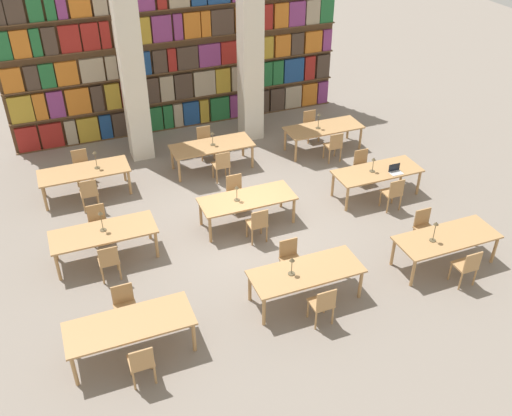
{
  "coord_description": "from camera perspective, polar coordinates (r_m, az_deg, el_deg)",
  "views": [
    {
      "loc": [
        -4.03,
        -10.45,
        7.97
      ],
      "look_at": [
        0.0,
        -0.29,
        0.66
      ],
      "focal_mm": 40.0,
      "sensor_mm": 36.0,
      "label": 1
    }
  ],
  "objects": [
    {
      "name": "desk_lamp_6",
      "position": [
        15.63,
        -4.38,
        7.18
      ],
      "size": [
        0.14,
        0.14,
        0.4
      ],
      "color": "brown",
      "rests_on": "reading_table_7"
    },
    {
      "name": "reading_table_2",
      "position": [
        12.84,
        18.53,
        -2.98
      ],
      "size": [
        2.26,
        0.9,
        0.73
      ],
      "color": "tan",
      "rests_on": "ground_plane"
    },
    {
      "name": "chair_12",
      "position": [
        14.61,
        -16.35,
        1.48
      ],
      "size": [
        0.42,
        0.4,
        0.9
      ],
      "color": "tan",
      "rests_on": "ground_plane"
    },
    {
      "name": "chair_16",
      "position": [
        16.34,
        7.79,
        6.21
      ],
      "size": [
        0.42,
        0.4,
        0.9
      ],
      "color": "tan",
      "rests_on": "ground_plane"
    },
    {
      "name": "reading_table_7",
      "position": [
        15.79,
        -4.43,
        6.08
      ],
      "size": [
        2.26,
        0.9,
        0.73
      ],
      "color": "tan",
      "rests_on": "ground_plane"
    },
    {
      "name": "desk_lamp_2",
      "position": [
        12.56,
        -15.24,
        -0.93
      ],
      "size": [
        0.14,
        0.14,
        0.49
      ],
      "color": "brown",
      "rests_on": "reading_table_3"
    },
    {
      "name": "desk_lamp_4",
      "position": [
        14.61,
        11.66,
        4.5
      ],
      "size": [
        0.14,
        0.14,
        0.4
      ],
      "color": "brown",
      "rests_on": "reading_table_5"
    },
    {
      "name": "chair_8",
      "position": [
        12.94,
        0.18,
        -1.55
      ],
      "size": [
        0.42,
        0.4,
        0.9
      ],
      "color": "tan",
      "rests_on": "ground_plane"
    },
    {
      "name": "desk_lamp_7",
      "position": [
        16.6,
        6.29,
        8.93
      ],
      "size": [
        0.14,
        0.14,
        0.47
      ],
      "color": "brown",
      "rests_on": "reading_table_8"
    },
    {
      "name": "chair_0",
      "position": [
        10.11,
        -11.38,
        -14.88
      ],
      "size": [
        0.42,
        0.4,
        0.9
      ],
      "color": "tan",
      "rests_on": "ground_plane"
    },
    {
      "name": "chair_1",
      "position": [
        11.15,
        -12.98,
        -9.47
      ],
      "size": [
        0.42,
        0.4,
        0.9
      ],
      "rotation": [
        0.0,
        0.0,
        3.14
      ],
      "color": "tan",
      "rests_on": "ground_plane"
    },
    {
      "name": "pillar_left",
      "position": [
        15.87,
        -12.5,
        14.75
      ],
      "size": [
        0.61,
        0.61,
        6.0
      ],
      "color": "silver",
      "rests_on": "ground_plane"
    },
    {
      "name": "desk_lamp_1",
      "position": [
        12.4,
        17.49,
        -1.93
      ],
      "size": [
        0.14,
        0.14,
        0.48
      ],
      "color": "brown",
      "rests_on": "reading_table_2"
    },
    {
      "name": "chair_7",
      "position": [
        13.46,
        -15.53,
        -1.4
      ],
      "size": [
        0.42,
        0.4,
        0.9
      ],
      "rotation": [
        0.0,
        0.0,
        3.14
      ],
      "color": "tan",
      "rests_on": "ground_plane"
    },
    {
      "name": "desk_lamp_0",
      "position": [
        11.03,
        3.61,
        -5.55
      ],
      "size": [
        0.14,
        0.14,
        0.4
      ],
      "color": "brown",
      "rests_on": "reading_table_1"
    },
    {
      "name": "chair_17",
      "position": [
        17.5,
        5.5,
        8.31
      ],
      "size": [
        0.42,
        0.4,
        0.9
      ],
      "rotation": [
        0.0,
        0.0,
        3.14
      ],
      "color": "tan",
      "rests_on": "ground_plane"
    },
    {
      "name": "chair_5",
      "position": [
        13.37,
        16.46,
        -1.84
      ],
      "size": [
        0.42,
        0.4,
        0.9
      ],
      "rotation": [
        0.0,
        0.0,
        3.14
      ],
      "color": "tan",
      "rests_on": "ground_plane"
    },
    {
      "name": "chair_10",
      "position": [
        14.42,
        13.54,
        1.5
      ],
      "size": [
        0.42,
        0.4,
        0.9
      ],
      "color": "tan",
      "rests_on": "ground_plane"
    },
    {
      "name": "bookshelf_bank",
      "position": [
        17.68,
        -7.67,
        16.1
      ],
      "size": [
        10.26,
        0.35,
        5.5
      ],
      "color": "brown",
      "rests_on": "ground_plane"
    },
    {
      "name": "chair_11",
      "position": [
        15.46,
        10.59,
        4.22
      ],
      "size": [
        0.42,
        0.4,
        0.9
      ],
      "rotation": [
        0.0,
        0.0,
        3.14
      ],
      "color": "tan",
      "rests_on": "ground_plane"
    },
    {
      "name": "reading_table_8",
      "position": [
        16.86,
        6.77,
        7.82
      ],
      "size": [
        2.26,
        0.9,
        0.73
      ],
      "color": "tan",
      "rests_on": "ground_plane"
    },
    {
      "name": "reading_table_1",
      "position": [
        11.34,
        5.03,
        -6.54
      ],
      "size": [
        2.26,
        0.9,
        0.73
      ],
      "color": "tan",
      "rests_on": "ground_plane"
    },
    {
      "name": "pillar_center",
      "position": [
        16.71,
        -0.58,
        16.47
      ],
      "size": [
        0.61,
        0.61,
        6.0
      ],
      "color": "silver",
      "rests_on": "ground_plane"
    },
    {
      "name": "laptop",
      "position": [
        14.79,
        13.78,
        3.59
      ],
      "size": [
        0.32,
        0.22,
        0.21
      ],
      "color": "silver",
      "rests_on": "reading_table_5"
    },
    {
      "name": "desk_lamp_5",
      "position": [
        14.99,
        -15.78,
        4.97
      ],
      "size": [
        0.14,
        0.14,
        0.49
      ],
      "color": "brown",
      "rests_on": "reading_table_6"
    },
    {
      "name": "reading_table_4",
      "position": [
        13.42,
        -0.89,
        0.75
      ],
      "size": [
        2.26,
        0.9,
        0.73
      ],
      "color": "tan",
      "rests_on": "ground_plane"
    },
    {
      "name": "ground_plane",
      "position": [
        13.75,
        -0.44,
        -1.65
      ],
      "size": [
        40.0,
        40.0,
        0.0
      ],
      "primitive_type": "plane",
      "color": "gray"
    },
    {
      "name": "chair_4",
      "position": [
        12.51,
        20.34,
        -5.46
      ],
      "size": [
        0.42,
        0.4,
        0.9
      ],
      "color": "tan",
      "rests_on": "ground_plane"
    },
    {
      "name": "chair_3",
      "position": [
        11.95,
        3.45,
        -5.04
      ],
      "size": [
        0.42,
        0.4,
        0.9
      ],
      "rotation": [
        0.0,
        0.0,
        3.14
      ],
      "color": "tan",
      "rests_on": "ground_plane"
    },
    {
      "name": "desk_lamp_3",
      "position": [
        13.16,
        -1.94,
        1.74
      ],
      "size": [
        0.14,
        0.14,
        0.4
      ],
      "color": "brown",
      "rests_on": "reading_table_4"
    },
    {
      "name": "chair_14",
      "position": [
        15.26,
        -3.46,
        4.35
      ],
      "size": [
        0.42,
        0.4,
        0.9
      ],
      "color": "tan",
      "rests_on": "ground_plane"
    },
    {
      "name": "reading_table_6",
      "position": [
        15.17,
        -16.82,
        3.39
      ],
      "size": [
        2.26,
        0.9,
        0.73
      ],
      "color": "tan",
      "rests_on": "ground_plane"
    },
    {
      "name": "chair_13",
      "position": [
        15.9,
        -17.07,
        4.11
      ],
      "size": [
        0.42,
        0.4,
        0.9
      ],
      "rotation": [
        0.0,
        0.0,
        3.14
      ],
      "color": "tan",
      "rests_on": "ground_plane"
    },
    {
      "name": "reading_table_5",
      "position": [
        14.84,
        12.03,
        3.45
      ],
      "size": [
        2.26,
        0.9,
        0.73
      ],
      "color": "tan",
      "rests_on": "ground_plane"
    },
    {
      "name": "chair_9",
      "position": [
        14.08,
        -2.05,
        1.67
      ],
      "size": [
        0.42,
        0.4,
        0.9
      ],
      "rotation": [
        0.0,
        0.0,
        3.14
      ],
      "color": "tan",
      "rests_on": "ground_plane"
    },
    {
      "name": "chair_2",
      "position": [
        10.97,
        6.69,
        -9.5
      ],
      "size": [
        0.42,
        0.4,
        0.9
      ],
      "color": "tan",
      "rests_on": "ground_plane"
    },
    {
      "name": "reading_table_3",
      "position": [
        12.76,
        -15.01,
        -2.53
      ],
      "size": [
        2.26,
        0.9,
        0.73
      ],
      "color": "tan",
      "rests_on": "ground_plane"
    },
    {
      "name": "chair_6",
      "position": [
        12.26,
        -14.5,
        -5.1
      ],
      "size": [
        0.42,
        0.4,
        0.9
      ],
      "color": "tan",
      "rests_on": "ground_plane"
    },
    {
      "name": "reading_table_0",
      "position": [
        10.5,
        -12.52,
        -11.44
      ],
      "size": [
        2.26,
        0.9,
        0.73
      ],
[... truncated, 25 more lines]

